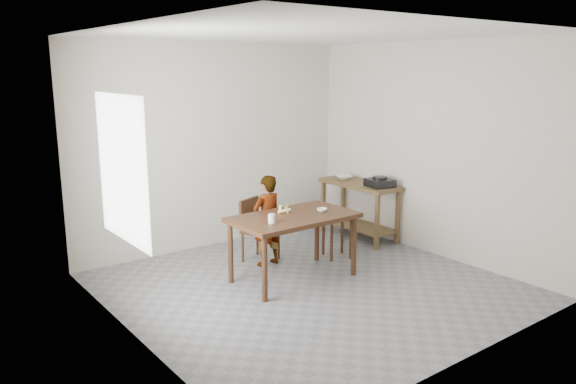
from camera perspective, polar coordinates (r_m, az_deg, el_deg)
floor at (r=6.30m, az=2.24°, el=-9.73°), size 4.00×4.00×0.04m
ceiling at (r=5.84m, az=2.48°, el=16.00°), size 4.00×4.00×0.04m
wall_back at (r=7.56m, az=-7.50°, el=4.70°), size 4.00×0.04×2.70m
wall_front at (r=4.58m, az=18.70°, el=-0.92°), size 4.00×0.04×2.70m
wall_left at (r=4.90m, az=-16.12°, el=0.09°), size 0.04×4.00×2.70m
wall_right at (r=7.36m, az=14.57°, el=4.19°), size 0.04×4.00×2.70m
window_pane at (r=5.08m, az=-16.53°, el=2.20°), size 0.02×1.10×1.30m
dining_table at (r=6.38m, az=0.55°, el=-5.64°), size 1.40×0.80×0.75m
prep_counter at (r=7.98m, az=7.22°, el=-1.85°), size 0.50×1.20×0.80m
child at (r=6.79m, az=-2.14°, el=-2.93°), size 0.43×0.30×1.12m
dining_chair at (r=6.98m, az=-2.80°, el=-3.93°), size 0.49×0.49×0.78m
stool at (r=7.17m, az=5.01°, el=-4.42°), size 0.40×0.40×0.57m
glass_tumbler at (r=5.97m, az=-1.67°, el=-2.70°), size 0.09×0.09×0.10m
small_bowl at (r=6.45m, az=3.46°, el=-1.82°), size 0.14×0.14×0.04m
banana at (r=6.37m, az=-0.38°, el=-1.89°), size 0.19×0.15×0.06m
serving_bowl at (r=8.08m, az=5.69°, el=1.49°), size 0.29×0.29×0.06m
gas_burner at (r=7.64m, az=9.30°, el=0.94°), size 0.38×0.38×0.11m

